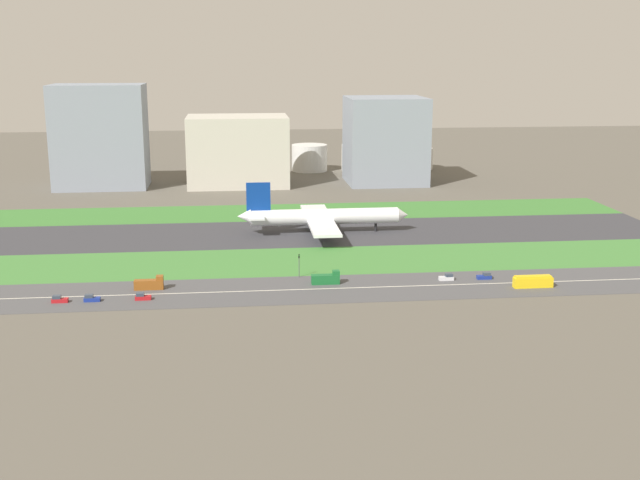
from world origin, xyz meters
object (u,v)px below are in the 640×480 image
(car_4, at_px, (485,276))
(fuel_tank_centre, at_px, (364,157))
(car_5, at_px, (447,277))
(car_3, at_px, (142,297))
(car_1, at_px, (91,298))
(traffic_light, at_px, (299,264))
(hangar_building, at_px, (238,151))
(fuel_tank_west, at_px, (309,158))
(fuel_tank_east, at_px, (419,159))
(truck_1, at_px, (326,279))
(airliner, at_px, (320,217))
(car_0, at_px, (59,299))
(office_tower, at_px, (385,140))
(truck_0, at_px, (150,284))
(terminal_building, at_px, (100,137))
(bus_1, at_px, (533,282))

(car_4, relative_size, fuel_tank_centre, 0.17)
(car_5, bearing_deg, car_3, -173.63)
(car_1, xyz_separation_m, car_3, (13.93, 0.00, 0.00))
(traffic_light, bearing_deg, hangar_building, 95.53)
(fuel_tank_west, xyz_separation_m, fuel_tank_centre, (31.52, 0.00, -0.14))
(fuel_tank_west, height_order, fuel_tank_east, fuel_tank_west)
(car_5, bearing_deg, hangar_building, 108.55)
(fuel_tank_west, bearing_deg, car_4, -81.96)
(traffic_light, bearing_deg, car_1, -163.12)
(car_4, height_order, hangar_building, hangar_building)
(truck_1, distance_m, car_1, 67.53)
(car_4, distance_m, traffic_light, 56.70)
(airliner, height_order, car_0, airliner)
(office_tower, bearing_deg, traffic_light, -108.77)
(hangar_building, bearing_deg, fuel_tank_east, 23.33)
(car_3, bearing_deg, car_0, 0.00)
(fuel_tank_west, bearing_deg, fuel_tank_east, 0.00)
(truck_1, relative_size, car_1, 1.91)
(car_5, xyz_separation_m, fuel_tank_west, (-20.26, 227.00, 6.56))
(truck_1, height_order, traffic_light, traffic_light)
(truck_1, height_order, car_1, truck_1)
(truck_1, distance_m, fuel_tank_west, 227.67)
(car_5, relative_size, truck_0, 0.52)
(truck_1, relative_size, car_5, 1.91)
(car_1, distance_m, office_tower, 226.58)
(car_5, relative_size, office_tower, 0.10)
(car_4, bearing_deg, terminal_building, 127.75)
(truck_0, bearing_deg, car_5, 0.00)
(car_4, height_order, car_3, same)
(terminal_building, bearing_deg, fuel_tank_west, 22.46)
(car_4, height_order, car_5, same)
(car_0, relative_size, fuel_tank_centre, 0.17)
(car_3, distance_m, fuel_tank_centre, 257.66)
(fuel_tank_east, bearing_deg, car_1, -121.78)
(car_0, xyz_separation_m, truck_0, (23.74, 10.00, 0.75))
(bus_1, height_order, traffic_light, traffic_light)
(bus_1, distance_m, fuel_tank_west, 241.00)
(hangar_building, bearing_deg, car_1, -102.47)
(traffic_light, height_order, terminal_building, terminal_building)
(car_1, bearing_deg, car_0, 0.00)
(airliner, relative_size, fuel_tank_centre, 2.51)
(office_tower, bearing_deg, car_0, -123.51)
(truck_1, distance_m, terminal_building, 205.49)
(truck_1, relative_size, fuel_tank_centre, 0.32)
(bus_1, xyz_separation_m, fuel_tank_west, (-43.38, 237.00, 5.67))
(airliner, distance_m, car_5, 74.99)
(hangar_building, bearing_deg, traffic_light, -84.47)
(car_3, height_order, fuel_tank_centre, fuel_tank_centre)
(bus_1, height_order, car_5, bus_1)
(hangar_building, height_order, fuel_tank_centre, hangar_building)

